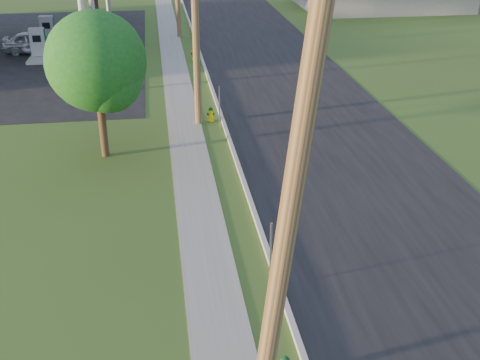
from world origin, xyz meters
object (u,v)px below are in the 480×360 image
at_px(hydrant_far, 194,54).
at_px(fuel_pump_se, 48,33).
at_px(fuel_pump_ne, 39,47).
at_px(utility_pole_mid, 195,11).
at_px(hydrant_mid, 211,114).
at_px(tree_verge, 99,66).
at_px(car_silver, 36,42).
at_px(utility_pole_near, 285,236).

bearing_deg(hydrant_far, fuel_pump_se, 148.80).
bearing_deg(fuel_pump_ne, utility_pole_mid, -55.60).
height_order(fuel_pump_ne, hydrant_mid, fuel_pump_ne).
distance_m(tree_verge, car_silver, 18.74).
bearing_deg(hydrant_far, tree_verge, -107.29).
relative_size(utility_pole_mid, fuel_pump_se, 3.06).
distance_m(hydrant_mid, car_silver, 17.36).
distance_m(utility_pole_mid, tree_verge, 5.20).
height_order(utility_pole_near, hydrant_mid, utility_pole_near).
bearing_deg(fuel_pump_se, hydrant_far, -31.20).
height_order(utility_pole_near, utility_pole_mid, utility_pole_mid).
relative_size(tree_verge, hydrant_mid, 8.28).
distance_m(hydrant_far, car_silver, 10.47).
xyz_separation_m(utility_pole_mid, fuel_pump_ne, (-8.90, 13.00, -4.23)).
bearing_deg(tree_verge, car_silver, 107.16).
relative_size(hydrant_far, car_silver, 0.19).
xyz_separation_m(utility_pole_near, fuel_pump_se, (-8.90, 35.00, -4.08)).
height_order(fuel_pump_se, hydrant_far, fuel_pump_se).
bearing_deg(utility_pole_near, utility_pole_mid, 90.00).
bearing_deg(car_silver, utility_pole_mid, -139.42).
relative_size(fuel_pump_se, hydrant_far, 4.03).
bearing_deg(car_silver, utility_pole_near, -156.22).
distance_m(hydrant_mid, hydrant_far, 11.03).
height_order(utility_pole_near, car_silver, utility_pole_near).
height_order(utility_pole_mid, fuel_pump_se, utility_pole_mid).
bearing_deg(hydrant_mid, utility_pole_near, -91.81).
relative_size(utility_pole_mid, tree_verge, 1.73).
height_order(utility_pole_near, hydrant_far, utility_pole_near).
bearing_deg(hydrant_far, utility_pole_mid, -93.27).
height_order(utility_pole_near, tree_verge, utility_pole_near).
xyz_separation_m(utility_pole_near, hydrant_far, (0.64, 29.22, -4.41)).
relative_size(utility_pole_near, tree_verge, 1.67).
relative_size(utility_pole_near, utility_pole_mid, 0.97).
relative_size(utility_pole_near, car_silver, 2.31).
xyz_separation_m(tree_verge, hydrant_mid, (4.43, 3.42, -3.32)).
bearing_deg(hydrant_far, car_silver, 162.04).
bearing_deg(utility_pole_mid, utility_pole_near, -90.00).
bearing_deg(utility_pole_near, hydrant_mid, 88.19).
height_order(hydrant_mid, hydrant_far, hydrant_far).
bearing_deg(hydrant_far, fuel_pump_ne, 169.45).
distance_m(utility_pole_near, hydrant_far, 29.56).
xyz_separation_m(utility_pole_mid, hydrant_far, (0.64, 11.22, -4.56)).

